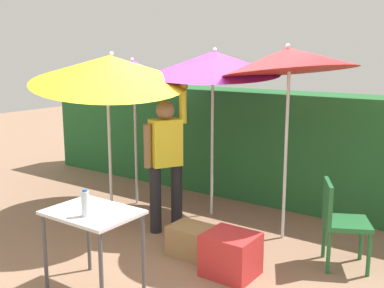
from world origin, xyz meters
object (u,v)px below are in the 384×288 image
object	(u,v)px
umbrella_rainbow	(109,69)
folding_table	(93,221)
umbrella_yellow	(214,63)
umbrella_orange	(288,60)
person_vendor	(166,156)
chair_plastic	(340,218)
bottle_water	(85,203)
cooler_box	(231,254)
crate_cardboard	(191,240)
umbrella_navy	(133,70)

from	to	relation	value
umbrella_rainbow	folding_table	xyz separation A→B (m)	(1.03, -1.29, -1.28)
umbrella_rainbow	umbrella_yellow	size ratio (longest dim) A/B	1.04
umbrella_orange	person_vendor	bearing A→B (deg)	-155.22
chair_plastic	umbrella_yellow	bearing A→B (deg)	163.27
umbrella_yellow	bottle_water	bearing A→B (deg)	-83.32
umbrella_rainbow	cooler_box	world-z (taller)	umbrella_rainbow
umbrella_rainbow	person_vendor	bearing A→B (deg)	21.93
chair_plastic	umbrella_orange	bearing A→B (deg)	155.99
umbrella_rainbow	folding_table	bearing A→B (deg)	-51.51
person_vendor	crate_cardboard	world-z (taller)	person_vendor
umbrella_yellow	umbrella_navy	xyz separation A→B (m)	(-1.17, -0.24, -0.11)
umbrella_rainbow	umbrella_yellow	bearing A→B (deg)	53.33
umbrella_rainbow	person_vendor	xyz separation A→B (m)	(0.64, 0.26, -1.02)
umbrella_orange	chair_plastic	size ratio (longest dim) A/B	2.62
chair_plastic	cooler_box	xyz separation A→B (m)	(-0.80, -0.80, -0.30)
umbrella_yellow	person_vendor	size ratio (longest dim) A/B	1.21
folding_table	bottle_water	bearing A→B (deg)	-66.29
umbrella_navy	person_vendor	world-z (taller)	umbrella_navy
umbrella_navy	folding_table	distance (m)	2.82
umbrella_yellow	umbrella_navy	world-z (taller)	umbrella_yellow
chair_plastic	bottle_water	size ratio (longest dim) A/B	3.71
person_vendor	bottle_water	bearing A→B (deg)	-75.10
umbrella_rainbow	crate_cardboard	world-z (taller)	umbrella_rainbow
umbrella_yellow	cooler_box	world-z (taller)	umbrella_yellow
umbrella_orange	bottle_water	bearing A→B (deg)	-109.98
umbrella_yellow	crate_cardboard	distance (m)	2.28
umbrella_orange	folding_table	xyz separation A→B (m)	(-0.88, -2.13, -1.40)
umbrella_rainbow	umbrella_yellow	distance (m)	1.33
chair_plastic	folding_table	distance (m)	2.44
person_vendor	folding_table	xyz separation A→B (m)	(0.39, -1.55, -0.26)
umbrella_rainbow	folding_table	size ratio (longest dim) A/B	2.95
person_vendor	cooler_box	bearing A→B (deg)	-24.19
cooler_box	crate_cardboard	size ratio (longest dim) A/B	1.09
umbrella_yellow	folding_table	distance (m)	2.72
crate_cardboard	folding_table	xyz separation A→B (m)	(-0.28, -1.14, 0.51)
umbrella_orange	cooler_box	size ratio (longest dim) A/B	4.71
bottle_water	folding_table	bearing A→B (deg)	113.71
umbrella_navy	folding_table	xyz separation A→B (m)	(1.40, -2.12, -1.23)
umbrella_yellow	umbrella_rainbow	bearing A→B (deg)	-126.67
umbrella_rainbow	bottle_water	size ratio (longest dim) A/B	9.82
umbrella_yellow	folding_table	size ratio (longest dim) A/B	2.83
umbrella_rainbow	umbrella_yellow	world-z (taller)	umbrella_rainbow
cooler_box	chair_plastic	bearing A→B (deg)	45.07
umbrella_navy	umbrella_orange	bearing A→B (deg)	0.38
chair_plastic	crate_cardboard	bearing A→B (deg)	-154.71
folding_table	bottle_water	world-z (taller)	bottle_water
crate_cardboard	bottle_water	xyz separation A→B (m)	(-0.22, -1.27, 0.72)
umbrella_rainbow	folding_table	distance (m)	2.09
umbrella_yellow	chair_plastic	xyz separation A→B (m)	(1.89, -0.57, -1.51)
umbrella_orange	crate_cardboard	size ratio (longest dim) A/B	5.15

